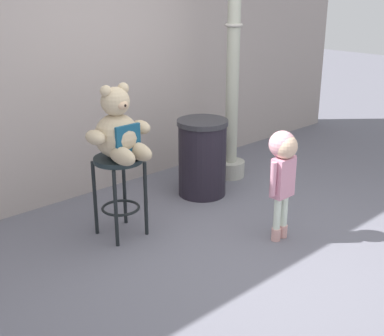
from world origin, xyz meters
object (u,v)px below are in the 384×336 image
(bar_stool_with_teddy, at_px, (119,179))
(lamppost, at_px, (233,76))
(child_walking, at_px, (283,162))
(trash_bin, at_px, (202,157))
(teddy_bear, at_px, (119,132))

(bar_stool_with_teddy, relative_size, lamppost, 0.25)
(child_walking, relative_size, trash_bin, 1.21)
(trash_bin, bearing_deg, teddy_bear, -169.84)
(teddy_bear, bearing_deg, bar_stool_with_teddy, 90.00)
(lamppost, bearing_deg, bar_stool_with_teddy, -169.19)
(child_walking, xyz_separation_m, lamppost, (0.80, 1.32, 0.45))
(trash_bin, xyz_separation_m, lamppost, (0.59, 0.16, 0.75))
(bar_stool_with_teddy, xyz_separation_m, lamppost, (1.74, 0.33, 0.63))
(trash_bin, relative_size, lamppost, 0.27)
(trash_bin, height_order, lamppost, lamppost)
(teddy_bear, xyz_separation_m, trash_bin, (1.15, 0.21, -0.54))
(bar_stool_with_teddy, distance_m, child_walking, 1.38)
(bar_stool_with_teddy, relative_size, trash_bin, 0.90)
(teddy_bear, bearing_deg, lamppost, 11.74)
(lamppost, bearing_deg, trash_bin, -165.25)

